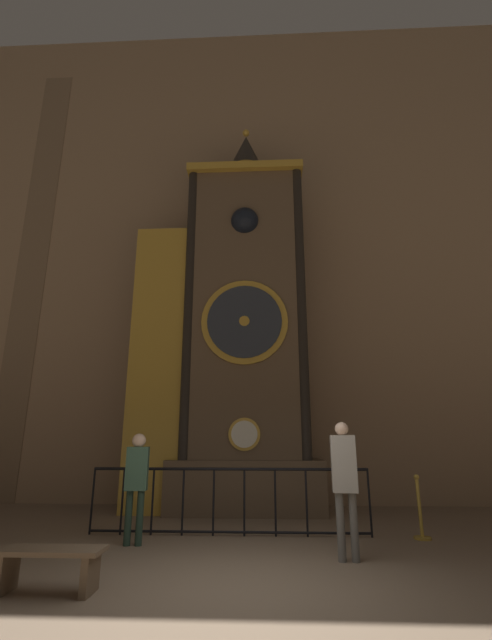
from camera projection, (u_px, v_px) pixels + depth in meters
ground_plane at (238, 592)px, 4.57m from camera, size 28.00×28.00×0.00m
cathedral_back_wall at (251, 235)px, 12.81m from camera, size 24.00×0.32×14.98m
clock_tower at (228, 331)px, 10.72m from camera, size 4.50×1.80×10.20m
railing_fence at (229, 498)px, 7.40m from camera, size 4.85×0.05×1.10m
visitor_near at (137, 476)px, 6.83m from camera, size 0.37×0.27×1.67m
visitor_far at (344, 475)px, 5.98m from camera, size 0.36×0.25×1.82m
stanchion_post at (421, 518)px, 7.08m from camera, size 0.28×0.28×1.00m
visitor_bench at (50, 562)px, 4.59m from camera, size 1.14×0.40×0.44m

